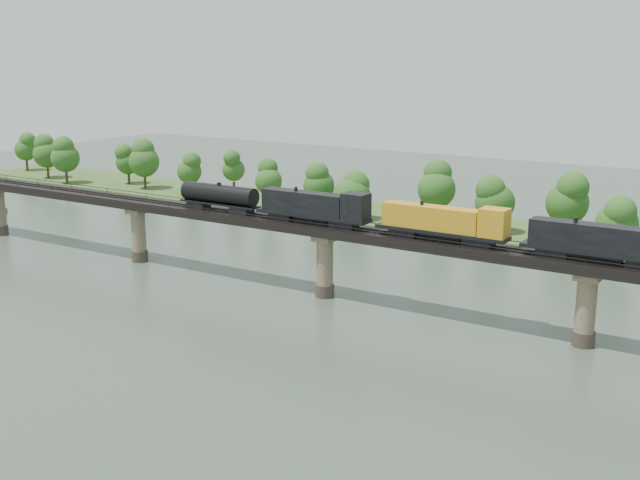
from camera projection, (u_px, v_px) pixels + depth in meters
The scene contains 6 objects.
ground at pixel (199, 357), 101.33m from camera, with size 400.00×400.00×0.00m, color #344336.
far_bank at pixel (462, 227), 170.92m from camera, with size 300.00×24.00×1.60m, color #345020.
bridge at pixel (325, 263), 124.68m from camera, with size 236.00×30.00×11.50m.
bridge_superstructure at pixel (325, 223), 123.21m from camera, with size 220.00×4.90×0.75m.
far_treeline at pixel (419, 190), 169.65m from camera, with size 289.06×17.54×13.60m.
freight_train at pixel (397, 217), 116.25m from camera, with size 79.23×3.09×5.45m.
Camera 1 is at (63.94, -72.05, 37.95)m, focal length 45.00 mm.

